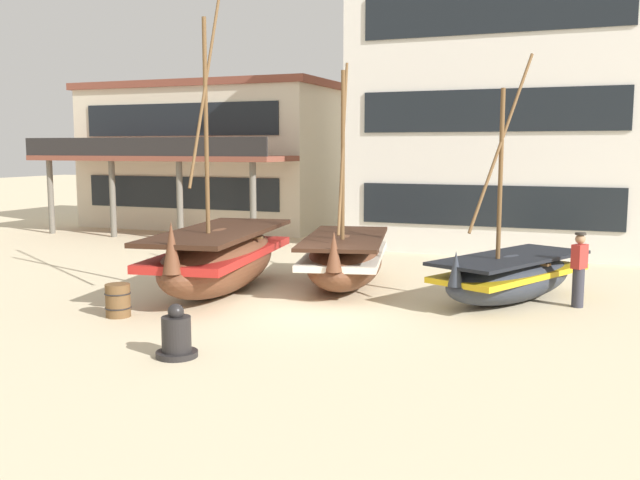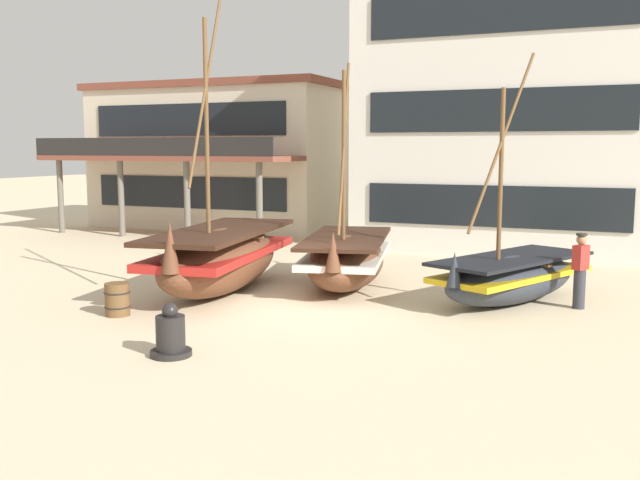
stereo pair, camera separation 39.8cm
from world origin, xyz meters
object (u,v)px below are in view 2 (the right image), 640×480
object	(u,v)px
fishing_boat_near_left	(511,277)
harbor_building_main	(510,114)
fishing_boat_centre_large	(221,257)
capstan_winch	(171,336)
wooden_barrel	(117,299)
harbor_building_annex	(224,155)
fisherman_by_hull	(580,271)
fishing_boat_far_right	(346,259)

from	to	relation	value
fishing_boat_near_left	harbor_building_main	xyz separation A→B (m)	(-1.57, 9.69, 4.13)
fishing_boat_centre_large	capstan_winch	size ratio (longest dim) A/B	7.82
wooden_barrel	harbor_building_main	world-z (taller)	harbor_building_main
harbor_building_annex	fisherman_by_hull	bearing A→B (deg)	-36.30
fishing_boat_centre_large	fishing_boat_near_left	bearing A→B (deg)	13.21
fishing_boat_far_right	wooden_barrel	size ratio (longest dim) A/B	8.10
fishing_boat_far_right	capstan_winch	world-z (taller)	fishing_boat_far_right
harbor_building_annex	fishing_boat_far_right	bearing A→B (deg)	-47.79
fishing_boat_near_left	harbor_building_annex	size ratio (longest dim) A/B	0.50
wooden_barrel	harbor_building_main	xyz separation A→B (m)	(5.92, 14.32, 4.38)
fishing_boat_near_left	fisherman_by_hull	bearing A→B (deg)	-1.66
fisherman_by_hull	wooden_barrel	world-z (taller)	fisherman_by_hull
fishing_boat_near_left	fishing_boat_far_right	bearing A→B (deg)	176.53
fishing_boat_near_left	capstan_winch	distance (m)	8.16
wooden_barrel	harbor_building_annex	world-z (taller)	harbor_building_annex
fishing_boat_near_left	fishing_boat_centre_large	size ratio (longest dim) A/B	0.78
fisherman_by_hull	harbor_building_main	size ratio (longest dim) A/B	0.16
fisherman_by_hull	harbor_building_main	distance (m)	10.92
fishing_boat_centre_large	capstan_winch	distance (m)	5.49
fishing_boat_centre_large	fishing_boat_far_right	xyz separation A→B (m)	(2.62, 1.84, -0.14)
fisherman_by_hull	fishing_boat_centre_large	bearing A→B (deg)	-169.40
fishing_boat_centre_large	harbor_building_annex	xyz separation A→B (m)	(-7.87, 13.41, 2.33)
capstan_winch	fishing_boat_near_left	bearing A→B (deg)	54.69
fisherman_by_hull	capstan_winch	xyz separation A→B (m)	(-6.21, -6.62, -0.48)
fishing_boat_near_left	harbor_building_annex	distance (m)	19.00
capstan_winch	harbor_building_annex	bearing A→B (deg)	118.27
capstan_winch	harbor_building_main	size ratio (longest dim) A/B	0.09
fishing_boat_centre_large	fishing_boat_far_right	world-z (taller)	fishing_boat_centre_large
fishing_boat_centre_large	fisherman_by_hull	xyz separation A→B (m)	(8.27, 1.55, -0.03)
fishing_boat_far_right	fisherman_by_hull	xyz separation A→B (m)	(5.66, -0.30, 0.11)
fishing_boat_near_left	wooden_barrel	size ratio (longest dim) A/B	8.12
harbor_building_main	harbor_building_annex	world-z (taller)	harbor_building_main
wooden_barrel	fishing_boat_centre_large	bearing A→B (deg)	76.82
fishing_boat_far_right	harbor_building_main	bearing A→B (deg)	74.64
fishing_boat_centre_large	fisherman_by_hull	bearing A→B (deg)	10.60
capstan_winch	fishing_boat_far_right	bearing A→B (deg)	85.43
capstan_winch	harbor_building_annex	world-z (taller)	harbor_building_annex
fishing_boat_near_left	fishing_boat_far_right	distance (m)	4.17
fisherman_by_hull	wooden_barrel	bearing A→B (deg)	-152.94
fishing_boat_far_right	harbor_building_annex	size ratio (longest dim) A/B	0.50
fisherman_by_hull	harbor_building_main	world-z (taller)	harbor_building_main
wooden_barrel	fishing_boat_near_left	bearing A→B (deg)	31.74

